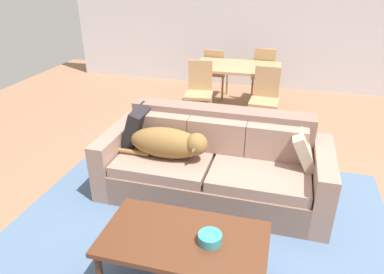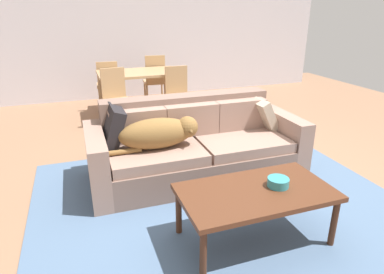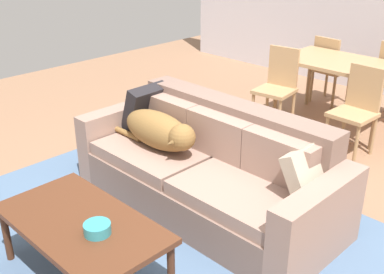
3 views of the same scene
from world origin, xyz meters
TOP-DOWN VIEW (x-y plane):
  - ground_plane at (0.00, 0.00)m, footprint 10.00×10.00m
  - area_rug at (-0.27, -0.56)m, footprint 3.46×2.94m
  - couch at (-0.27, 0.14)m, footprint 2.30×0.97m
  - dog_on_left_cushion at (-0.70, -0.02)m, footprint 0.94×0.34m
  - throw_pillow_by_left_arm at (-1.14, 0.20)m, footprint 0.26×0.43m
  - throw_pillow_by_right_arm at (0.59, 0.19)m, footprint 0.27×0.37m
  - coffee_table at (-0.23, -1.12)m, footprint 1.18×0.65m
  - bowl_on_coffee_table at (-0.04, -1.12)m, footprint 0.17×0.17m
  - dining_table at (-0.41, 2.50)m, footprint 1.34×0.83m
  - dining_chair_near_left at (-0.88, 1.94)m, footprint 0.45×0.45m
  - dining_chair_near_right at (0.10, 1.93)m, footprint 0.42×0.42m
  - dining_chair_far_left at (-0.87, 3.07)m, footprint 0.43×0.43m

SIDE VIEW (x-z plane):
  - ground_plane at x=0.00m, z-range 0.00..0.00m
  - area_rug at x=-0.27m, z-range 0.00..0.01m
  - couch at x=-0.27m, z-range -0.10..0.74m
  - coffee_table at x=-0.23m, z-range 0.18..0.63m
  - bowl_on_coffee_table at x=-0.04m, z-range 0.45..0.52m
  - dining_chair_far_left at x=-0.87m, z-range 0.05..0.94m
  - dining_chair_near_right at x=0.10m, z-range 0.05..0.95m
  - dining_chair_near_left at x=-0.88m, z-range 0.05..0.98m
  - dog_on_left_cushion at x=-0.70m, z-range 0.44..0.75m
  - throw_pillow_by_right_arm at x=0.59m, z-range 0.41..0.79m
  - throw_pillow_by_left_arm at x=-1.14m, z-range 0.41..0.85m
  - dining_table at x=-0.41m, z-range 0.31..1.08m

